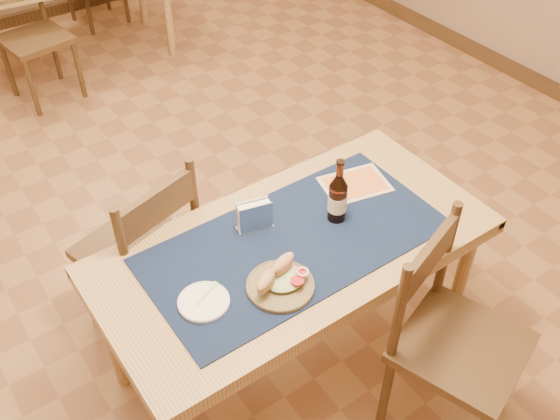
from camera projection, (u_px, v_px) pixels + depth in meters
room at (181, 16)px, 2.53m from camera, size 6.04×7.04×2.84m
main_table at (294, 257)px, 2.54m from camera, size 1.60×0.80×0.75m
placemat at (294, 242)px, 2.48m from camera, size 1.20×0.60×0.01m
baseboard at (207, 248)px, 3.44m from camera, size 6.00×7.00×0.10m
chair_main_far at (143, 250)px, 2.79m from camera, size 0.56×0.56×0.98m
chair_main_near at (452, 338)px, 2.42m from camera, size 0.58×0.58×0.99m
chair_back_near at (31, 34)px, 4.41m from camera, size 0.49×0.49×0.93m
sandwich_plate at (280, 281)px, 2.29m from camera, size 0.25×0.25×0.10m
side_plate at (204, 301)px, 2.24m from camera, size 0.19×0.19×0.02m
fork at (209, 291)px, 2.27m from camera, size 0.12×0.07×0.00m
beer_bottle at (338, 198)px, 2.51m from camera, size 0.08×0.08×0.29m
napkin_holder at (254, 216)px, 2.50m from camera, size 0.16×0.09×0.13m
menu_card at (355, 184)px, 2.74m from camera, size 0.33×0.27×0.01m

